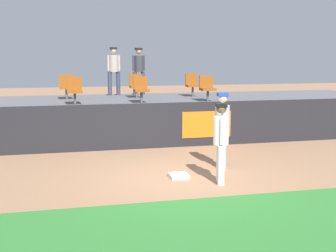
# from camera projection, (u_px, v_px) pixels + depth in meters

# --- Properties ---
(ground_plane) EXTENTS (60.00, 60.00, 0.00)m
(ground_plane) POSITION_uv_depth(u_px,v_px,m) (182.00, 178.00, 9.98)
(ground_plane) COLOR #936B4C
(grass_foreground_strip) EXTENTS (18.00, 2.80, 0.01)m
(grass_foreground_strip) POSITION_uv_depth(u_px,v_px,m) (230.00, 225.00, 7.20)
(grass_foreground_strip) COLOR #2D722D
(grass_foreground_strip) RESTS_ON ground_plane
(first_base) EXTENTS (0.40, 0.40, 0.08)m
(first_base) POSITION_uv_depth(u_px,v_px,m) (179.00, 176.00, 9.98)
(first_base) COLOR white
(first_base) RESTS_ON ground_plane
(player_fielder_home) EXTENTS (0.42, 0.51, 1.70)m
(player_fielder_home) POSITION_uv_depth(u_px,v_px,m) (221.00, 137.00, 9.41)
(player_fielder_home) COLOR white
(player_fielder_home) RESTS_ON ground_plane
(player_runner_visitor) EXTENTS (0.39, 0.50, 1.80)m
(player_runner_visitor) POSITION_uv_depth(u_px,v_px,m) (222.00, 125.00, 10.70)
(player_runner_visitor) COLOR #9EA3AD
(player_runner_visitor) RESTS_ON ground_plane
(field_wall) EXTENTS (18.00, 0.26, 1.29)m
(field_wall) POSITION_uv_depth(u_px,v_px,m) (151.00, 126.00, 13.14)
(field_wall) COLOR black
(field_wall) RESTS_ON ground_plane
(bleacher_platform) EXTENTS (18.00, 4.80, 1.17)m
(bleacher_platform) POSITION_uv_depth(u_px,v_px,m) (136.00, 116.00, 15.62)
(bleacher_platform) COLOR #59595E
(bleacher_platform) RESTS_ON ground_plane
(seat_front_left) EXTENTS (0.47, 0.44, 0.84)m
(seat_front_left) POSITION_uv_depth(u_px,v_px,m) (75.00, 89.00, 13.88)
(seat_front_left) COLOR #4C4C51
(seat_front_left) RESTS_ON bleacher_platform
(seat_front_right) EXTENTS (0.47, 0.44, 0.84)m
(seat_front_right) POSITION_uv_depth(u_px,v_px,m) (207.00, 87.00, 14.88)
(seat_front_right) COLOR #4C4C51
(seat_front_right) RESTS_ON bleacher_platform
(seat_back_right) EXTENTS (0.45, 0.44, 0.84)m
(seat_back_right) POSITION_uv_depth(u_px,v_px,m) (192.00, 84.00, 16.61)
(seat_back_right) COLOR #4C4C51
(seat_back_right) RESTS_ON bleacher_platform
(seat_back_left) EXTENTS (0.48, 0.44, 0.84)m
(seat_back_left) POSITION_uv_depth(u_px,v_px,m) (66.00, 85.00, 15.56)
(seat_back_left) COLOR #4C4C51
(seat_back_left) RESTS_ON bleacher_platform
(seat_back_center) EXTENTS (0.46, 0.44, 0.84)m
(seat_back_center) POSITION_uv_depth(u_px,v_px,m) (136.00, 84.00, 16.13)
(seat_back_center) COLOR #4C4C51
(seat_back_center) RESTS_ON bleacher_platform
(seat_front_center) EXTENTS (0.46, 0.44, 0.84)m
(seat_front_center) POSITION_uv_depth(u_px,v_px,m) (141.00, 88.00, 14.36)
(seat_front_center) COLOR #4C4C51
(seat_front_center) RESTS_ON bleacher_platform
(spectator_hooded) EXTENTS (0.50, 0.36, 1.80)m
(spectator_hooded) POSITION_uv_depth(u_px,v_px,m) (114.00, 68.00, 17.02)
(spectator_hooded) COLOR #33384C
(spectator_hooded) RESTS_ON bleacher_platform
(spectator_capped) EXTENTS (0.49, 0.38, 1.78)m
(spectator_capped) POSITION_uv_depth(u_px,v_px,m) (139.00, 68.00, 17.28)
(spectator_capped) COLOR #33384C
(spectator_capped) RESTS_ON bleacher_platform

